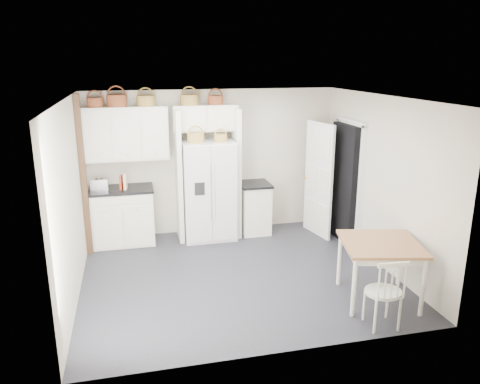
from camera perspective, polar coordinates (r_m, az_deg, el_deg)
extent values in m
plane|color=#27272F|center=(7.11, -0.32, -10.01)|extent=(4.50, 4.50, 0.00)
plane|color=white|center=(6.41, -0.36, 11.38)|extent=(4.50, 4.50, 0.00)
plane|color=beige|center=(8.55, -3.35, 3.67)|extent=(4.50, 0.00, 4.50)
plane|color=beige|center=(6.54, -19.93, -1.10)|extent=(0.00, 4.00, 4.00)
plane|color=beige|center=(7.46, 16.76, 1.20)|extent=(0.00, 4.00, 4.00)
cube|color=silver|center=(8.28, -3.89, 0.23)|extent=(0.91, 0.73, 1.75)
cube|color=white|center=(8.36, -14.05, -2.94)|extent=(1.02, 0.65, 0.95)
cube|color=white|center=(8.63, 1.73, -2.04)|extent=(0.51, 0.61, 0.90)
cube|color=brown|center=(6.53, 16.55, -9.22)|extent=(1.17, 1.17, 0.81)
cube|color=white|center=(5.92, 17.05, -11.55)|extent=(0.46, 0.42, 0.89)
cube|color=black|center=(8.22, -14.28, 0.33)|extent=(1.07, 0.69, 0.04)
cube|color=black|center=(8.50, 1.76, 0.97)|extent=(0.55, 0.65, 0.04)
cube|color=silver|center=(8.13, -16.77, 0.86)|extent=(0.29, 0.18, 0.20)
cube|color=#A7361C|center=(8.10, -14.29, 1.15)|extent=(0.06, 0.16, 0.24)
cube|color=beige|center=(8.10, -13.82, 1.25)|extent=(0.06, 0.18, 0.26)
cylinder|color=maroon|center=(8.11, -17.27, 10.38)|extent=(0.26, 0.26, 0.15)
cylinder|color=maroon|center=(8.09, -14.80, 10.71)|extent=(0.33, 0.33, 0.19)
cylinder|color=olive|center=(8.10, -11.41, 10.85)|extent=(0.30, 0.30, 0.17)
cylinder|color=olive|center=(8.15, -6.19, 11.10)|extent=(0.31, 0.31, 0.17)
cylinder|color=maroon|center=(8.22, -3.01, 11.14)|extent=(0.27, 0.27, 0.15)
cylinder|color=olive|center=(7.95, -5.42, 6.58)|extent=(0.29, 0.29, 0.15)
cylinder|color=olive|center=(8.02, -2.39, 6.60)|extent=(0.22, 0.22, 0.12)
cube|color=white|center=(8.15, -13.72, 6.94)|extent=(1.40, 0.34, 0.90)
cube|color=white|center=(8.22, -4.27, 9.00)|extent=(1.12, 0.34, 0.45)
cube|color=white|center=(8.21, -7.51, 1.97)|extent=(0.08, 0.60, 2.30)
cube|color=white|center=(8.36, -0.54, 2.37)|extent=(0.08, 0.60, 2.30)
cube|color=#472C1C|center=(7.83, -18.55, 1.73)|extent=(0.09, 0.09, 2.60)
cube|color=black|center=(8.34, 12.71, 1.05)|extent=(0.18, 0.85, 2.05)
cube|color=white|center=(8.49, 9.54, 1.48)|extent=(0.21, 0.79, 2.05)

